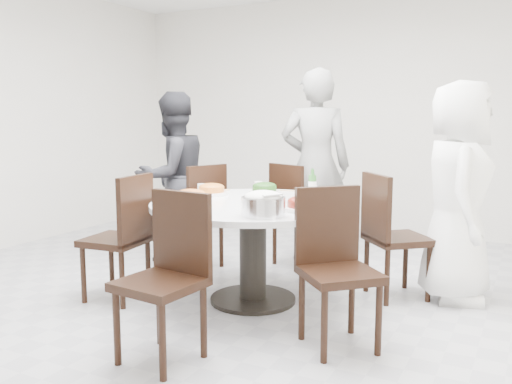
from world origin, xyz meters
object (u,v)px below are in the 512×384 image
at_px(chair_s, 160,280).
at_px(chair_se, 340,270).
at_px(beverage_bottle, 312,182).
at_px(chair_ne, 398,236).
at_px(chair_nw, 195,216).
at_px(diner_right, 458,192).
at_px(rice_bowl, 263,206).
at_px(diner_middle, 315,165).
at_px(chair_n, 301,214).
at_px(diner_left, 173,177).
at_px(soup_bowl, 186,203).
at_px(chair_sw, 115,237).
at_px(dining_table, 253,252).

bearing_deg(chair_s, chair_se, 43.49).
xyz_separation_m(chair_se, beverage_bottle, (-0.57, 0.98, 0.38)).
bearing_deg(chair_ne, chair_nw, 48.66).
relative_size(diner_right, rice_bowl, 5.82).
height_order(chair_ne, diner_right, diner_right).
relative_size(diner_middle, rice_bowl, 6.48).
distance_m(chair_n, rice_bowl, 1.63).
relative_size(chair_se, diner_left, 0.59).
bearing_deg(chair_n, chair_se, 142.85).
height_order(chair_nw, diner_right, diner_right).
distance_m(chair_n, diner_right, 1.48).
relative_size(diner_middle, soup_bowl, 6.55).
distance_m(rice_bowl, soup_bowl, 0.57).
bearing_deg(chair_nw, chair_ne, 109.94).
bearing_deg(beverage_bottle, chair_n, 119.92).
height_order(chair_sw, diner_left, diner_left).
bearing_deg(rice_bowl, beverage_bottle, 92.39).
distance_m(diner_right, diner_left, 2.56).
bearing_deg(diner_middle, chair_n, 67.43).
bearing_deg(chair_ne, chair_s, 110.34).
bearing_deg(dining_table, rice_bowl, -55.37).
relative_size(chair_n, diner_left, 0.59).
bearing_deg(chair_s, soup_bowl, 118.43).
bearing_deg(chair_s, diner_left, 129.92).
xyz_separation_m(chair_n, diner_right, (1.40, -0.34, 0.34)).
distance_m(chair_ne, beverage_bottle, 0.77).
xyz_separation_m(chair_sw, soup_bowl, (0.68, -0.05, 0.32)).
relative_size(chair_ne, chair_nw, 1.00).
distance_m(chair_n, chair_se, 1.83).
bearing_deg(chair_se, soup_bowl, 135.34).
bearing_deg(dining_table, chair_nw, 146.98).
bearing_deg(beverage_bottle, diner_left, 172.01).
distance_m(dining_table, chair_sw, 1.04).
bearing_deg(chair_nw, chair_n, 140.80).
bearing_deg(chair_nw, diner_middle, 152.15).
relative_size(chair_s, diner_middle, 0.52).
height_order(chair_se, diner_middle, diner_middle).
relative_size(dining_table, diner_left, 0.94).
relative_size(diner_right, soup_bowl, 5.88).
distance_m(chair_nw, diner_middle, 1.24).
height_order(rice_bowl, soup_bowl, rice_bowl).
height_order(chair_nw, diner_middle, diner_middle).
bearing_deg(dining_table, diner_right, 29.60).
bearing_deg(diner_right, dining_table, 107.62).
relative_size(chair_ne, chair_se, 1.00).
bearing_deg(chair_nw, diner_left, -89.34).
relative_size(chair_s, beverage_bottle, 4.37).
bearing_deg(chair_s, chair_sw, 149.40).
bearing_deg(chair_se, rice_bowl, 131.66).
distance_m(chair_se, beverage_bottle, 1.19).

